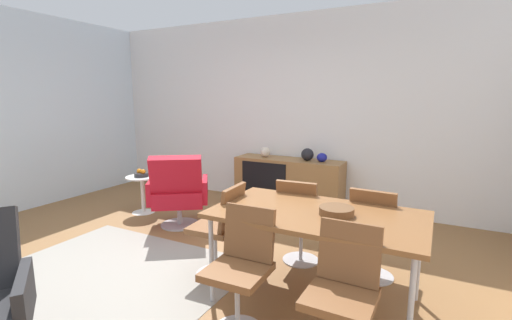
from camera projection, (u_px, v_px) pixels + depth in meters
The scene contains 17 objects.
ground_plane at pixel (179, 269), 3.38m from camera, with size 8.32×8.32×0.00m, color olive.
wall_back at pixel (287, 111), 5.40m from camera, with size 6.80×0.12×2.80m, color white.
sideboard at pixel (288, 178), 5.24m from camera, with size 1.60×0.45×0.72m.
vase_cobalt at pixel (307, 154), 5.04m from camera, with size 0.18×0.18×0.18m.
vase_sculptural_dark at pixel (265, 152), 5.35m from camera, with size 0.15×0.15×0.15m.
vase_ceramic_small at pixel (322, 157), 4.95m from camera, with size 0.14×0.14×0.12m.
dining_table at pixel (317, 217), 2.74m from camera, with size 1.60×0.90×0.74m.
wooden_bowl_on_table at pixel (336, 211), 2.66m from camera, with size 0.26×0.26×0.06m, color brown.
dining_chair_near_window at pixel (221, 226), 3.18m from camera, with size 0.45×0.42×0.86m.
dining_chair_front_left at pixel (241, 265), 2.45m from camera, with size 0.41×0.43×0.86m.
dining_chair_back_right at pixel (374, 230), 3.10m from camera, with size 0.42×0.44×0.86m.
dining_chair_front_right at pixel (343, 290), 2.13m from camera, with size 0.40×0.43×0.86m.
dining_chair_back_left at pixel (300, 217), 3.42m from camera, with size 0.43×0.45×0.86m.
lounge_chair_red at pixel (178, 191), 4.40m from camera, with size 0.90×0.89×0.95m.
side_table_round at pixel (142, 190), 5.00m from camera, with size 0.44×0.44×0.52m.
fruit_bowl at pixel (141, 174), 4.95m from camera, with size 0.20×0.20×0.11m.
area_rug at pixel (114, 274), 3.28m from camera, with size 2.20×1.70×0.01m, color gray.
Camera 1 is at (2.11, -2.45, 1.61)m, focal length 24.94 mm.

